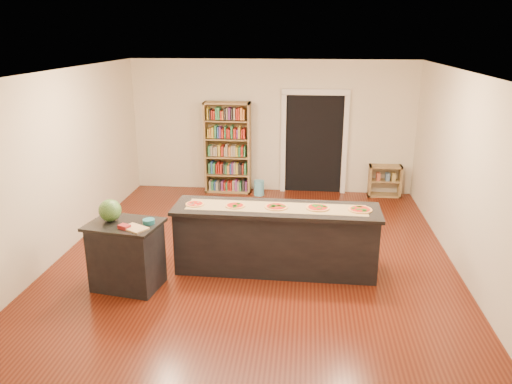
# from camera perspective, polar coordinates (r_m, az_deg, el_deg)

# --- Properties ---
(room) EXTENTS (6.00, 7.00, 2.80)m
(room) POSITION_cam_1_polar(r_m,az_deg,el_deg) (7.30, -0.16, 2.51)
(room) COLOR beige
(room) RESTS_ON ground
(doorway) EXTENTS (1.40, 0.09, 2.21)m
(doorway) POSITION_cam_1_polar(r_m,az_deg,el_deg) (10.68, 6.66, 6.23)
(doorway) COLOR black
(doorway) RESTS_ON room
(kitchen_island) EXTENTS (2.93, 0.79, 0.97)m
(kitchen_island) POSITION_cam_1_polar(r_m,az_deg,el_deg) (7.23, 2.28, -5.35)
(kitchen_island) COLOR black
(kitchen_island) RESTS_ON ground
(side_counter) EXTENTS (0.94, 0.69, 0.93)m
(side_counter) POSITION_cam_1_polar(r_m,az_deg,el_deg) (6.99, -14.56, -6.97)
(side_counter) COLOR black
(side_counter) RESTS_ON ground
(bookshelf) EXTENTS (0.97, 0.35, 1.94)m
(bookshelf) POSITION_cam_1_polar(r_m,az_deg,el_deg) (10.68, -3.26, 5.06)
(bookshelf) COLOR #9A7C4A
(bookshelf) RESTS_ON ground
(low_shelf) EXTENTS (0.67, 0.29, 0.67)m
(low_shelf) POSITION_cam_1_polar(r_m,az_deg,el_deg) (10.87, 14.50, 1.25)
(low_shelf) COLOR #9A7C4A
(low_shelf) RESTS_ON ground
(waste_bin) EXTENTS (0.22, 0.22, 0.32)m
(waste_bin) POSITION_cam_1_polar(r_m,az_deg,el_deg) (10.62, 0.35, 0.48)
(waste_bin) COLOR #5EB6D3
(waste_bin) RESTS_ON ground
(kraft_paper) EXTENTS (2.55, 0.49, 0.00)m
(kraft_paper) POSITION_cam_1_polar(r_m,az_deg,el_deg) (7.05, 2.32, -1.76)
(kraft_paper) COLOR olive
(kraft_paper) RESTS_ON kitchen_island
(watermelon) EXTENTS (0.30, 0.30, 0.30)m
(watermelon) POSITION_cam_1_polar(r_m,az_deg,el_deg) (6.89, -16.35, -2.03)
(watermelon) COLOR #144214
(watermelon) RESTS_ON side_counter
(cutting_board) EXTENTS (0.39, 0.35, 0.02)m
(cutting_board) POSITION_cam_1_polar(r_m,az_deg,el_deg) (6.57, -13.70, -4.04)
(cutting_board) COLOR tan
(cutting_board) RESTS_ON side_counter
(package_red) EXTENTS (0.17, 0.15, 0.05)m
(package_red) POSITION_cam_1_polar(r_m,az_deg,el_deg) (6.62, -14.83, -3.86)
(package_red) COLOR maroon
(package_red) RESTS_ON side_counter
(package_teal) EXTENTS (0.16, 0.16, 0.06)m
(package_teal) POSITION_cam_1_polar(r_m,az_deg,el_deg) (6.71, -12.15, -3.31)
(package_teal) COLOR #195966
(package_teal) RESTS_ON side_counter
(pizza_a) EXTENTS (0.27, 0.27, 0.02)m
(pizza_a) POSITION_cam_1_polar(r_m,az_deg,el_deg) (7.20, -7.00, -1.37)
(pizza_a) COLOR #DDA255
(pizza_a) RESTS_ON kitchen_island
(pizza_b) EXTENTS (0.27, 0.27, 0.02)m
(pizza_b) POSITION_cam_1_polar(r_m,az_deg,el_deg) (7.09, -2.41, -1.57)
(pizza_b) COLOR #DDA255
(pizza_b) RESTS_ON kitchen_island
(pizza_c) EXTENTS (0.33, 0.33, 0.02)m
(pizza_c) POSITION_cam_1_polar(r_m,az_deg,el_deg) (7.04, 2.32, -1.70)
(pizza_c) COLOR #DDA255
(pizza_c) RESTS_ON kitchen_island
(pizza_d) EXTENTS (0.32, 0.32, 0.02)m
(pizza_d) POSITION_cam_1_polar(r_m,az_deg,el_deg) (7.05, 7.08, -1.78)
(pizza_d) COLOR #DDA255
(pizza_d) RESTS_ON kitchen_island
(pizza_e) EXTENTS (0.33, 0.33, 0.02)m
(pizza_e) POSITION_cam_1_polar(r_m,az_deg,el_deg) (7.08, 11.81, -1.97)
(pizza_e) COLOR #DDA255
(pizza_e) RESTS_ON kitchen_island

